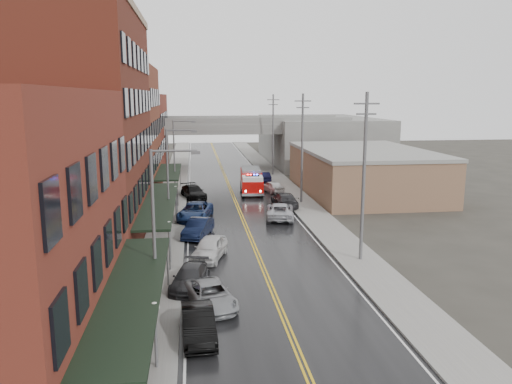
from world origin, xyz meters
TOP-DOWN VIEW (x-y plane):
  - road at (0.00, 30.00)m, footprint 11.00×160.00m
  - sidewalk_left at (-7.30, 30.00)m, footprint 3.00×160.00m
  - sidewalk_right at (7.30, 30.00)m, footprint 3.00×160.00m
  - curb_left at (-5.65, 30.00)m, footprint 0.30×160.00m
  - curb_right at (5.65, 30.00)m, footprint 0.30×160.00m
  - brick_building_b at (-13.30, 23.00)m, footprint 9.00×20.00m
  - brick_building_c at (-13.30, 40.50)m, footprint 9.00×15.00m
  - brick_building_far at (-13.30, 58.00)m, footprint 9.00×20.00m
  - tan_building at (16.00, 40.00)m, footprint 14.00×22.00m
  - right_far_block at (18.00, 70.00)m, footprint 18.00×30.00m
  - awning_0 at (-7.49, 4.00)m, footprint 2.60×16.00m
  - awning_1 at (-7.49, 23.00)m, footprint 2.60×18.00m
  - awning_2 at (-7.49, 40.50)m, footprint 2.60×13.00m
  - globe_lamp_0 at (-6.40, 2.00)m, footprint 0.44×0.44m
  - globe_lamp_1 at (-6.40, 16.00)m, footprint 0.44×0.44m
  - globe_lamp_2 at (-6.40, 30.00)m, footprint 0.44×0.44m
  - street_lamp_0 at (-6.55, 8.00)m, footprint 2.64×0.22m
  - street_lamp_1 at (-6.55, 24.00)m, footprint 2.64×0.22m
  - street_lamp_2 at (-6.55, 40.00)m, footprint 2.64×0.22m
  - utility_pole_0 at (7.20, 15.00)m, footprint 1.80×0.24m
  - utility_pole_1 at (7.20, 35.00)m, footprint 1.80×0.24m
  - utility_pole_2 at (7.20, 55.00)m, footprint 1.80×0.24m
  - overpass at (0.00, 62.00)m, footprint 40.00×10.00m
  - fire_truck at (2.39, 41.70)m, footprint 3.60×8.07m
  - parked_car_left_1 at (-4.56, 4.70)m, footprint 1.81×4.55m
  - parked_car_left_2 at (-3.83, 8.40)m, footprint 3.36×5.23m
  - parked_car_left_3 at (-5.00, 11.30)m, footprint 2.82×4.97m
  - parked_car_left_4 at (-3.60, 16.80)m, footprint 3.26×5.14m
  - parked_car_left_5 at (-4.36, 22.80)m, footprint 2.96×4.95m
  - parked_car_left_6 at (-4.56, 28.80)m, footprint 3.90×6.34m
  - parked_car_left_7 at (-4.69, 39.20)m, footprint 3.42×5.57m
  - parked_car_right_0 at (3.60, 28.20)m, footprint 3.49×5.96m
  - parked_car_right_1 at (5.00, 33.27)m, footprint 2.38×5.47m
  - parked_car_right_2 at (5.00, 41.80)m, footprint 2.95×4.48m
  - parked_car_right_3 at (5.00, 49.49)m, footprint 1.70×4.25m

SIDE VIEW (x-z plane):
  - road at x=0.00m, z-range 0.00..0.02m
  - sidewalk_left at x=-7.30m, z-range 0.00..0.15m
  - sidewalk_right at x=7.30m, z-range 0.00..0.15m
  - curb_left at x=-5.65m, z-range 0.00..0.15m
  - curb_right at x=5.65m, z-range 0.00..0.15m
  - parked_car_left_2 at x=-3.83m, z-range 0.00..1.34m
  - parked_car_left_3 at x=-5.00m, z-range 0.00..1.36m
  - parked_car_right_3 at x=5.00m, z-range 0.00..1.37m
  - parked_car_right_2 at x=5.00m, z-range 0.00..1.42m
  - parked_car_left_1 at x=-4.56m, z-range 0.00..1.47m
  - parked_car_left_7 at x=-4.69m, z-range 0.00..1.51m
  - parked_car_left_5 at x=-4.36m, z-range 0.00..1.54m
  - parked_car_right_0 at x=3.60m, z-range 0.00..1.56m
  - parked_car_right_1 at x=5.00m, z-range 0.00..1.57m
  - parked_car_left_4 at x=-3.60m, z-range 0.00..1.63m
  - parked_car_left_6 at x=-4.56m, z-range 0.00..1.64m
  - fire_truck at x=2.39m, z-range 0.12..3.01m
  - globe_lamp_0 at x=-6.40m, z-range 0.75..3.87m
  - globe_lamp_1 at x=-6.40m, z-range 0.75..3.87m
  - globe_lamp_2 at x=-6.40m, z-range 0.75..3.87m
  - tan_building at x=16.00m, z-range 0.00..5.00m
  - awning_2 at x=-7.49m, z-range 1.44..4.53m
  - awning_0 at x=-7.49m, z-range 1.44..4.53m
  - awning_1 at x=-7.49m, z-range 1.44..4.53m
  - right_far_block at x=18.00m, z-range 0.00..8.00m
  - street_lamp_0 at x=-6.55m, z-range 0.69..9.69m
  - street_lamp_1 at x=-6.55m, z-range 0.69..9.69m
  - street_lamp_2 at x=-6.55m, z-range 0.69..9.69m
  - overpass at x=0.00m, z-range 2.24..9.74m
  - brick_building_far at x=-13.30m, z-range 0.00..12.00m
  - utility_pole_0 at x=7.20m, z-range 0.31..12.31m
  - utility_pole_1 at x=7.20m, z-range 0.31..12.31m
  - utility_pole_2 at x=7.20m, z-range 0.31..12.31m
  - brick_building_c at x=-13.30m, z-range 0.00..15.00m
  - brick_building_b at x=-13.30m, z-range 0.00..18.00m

